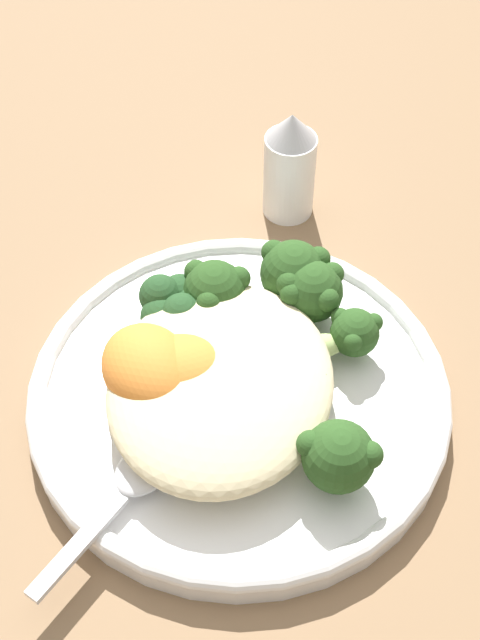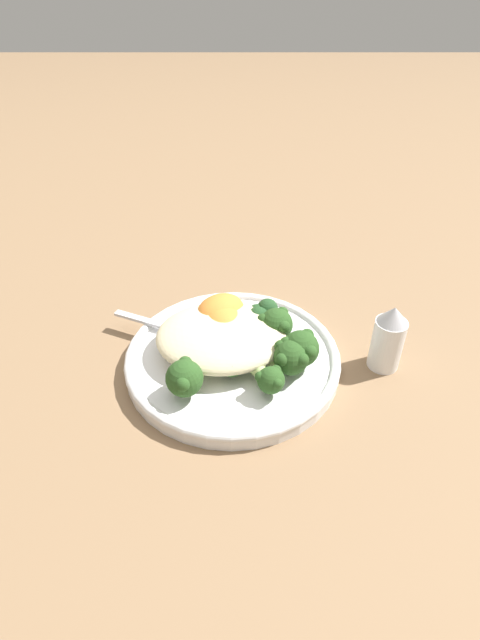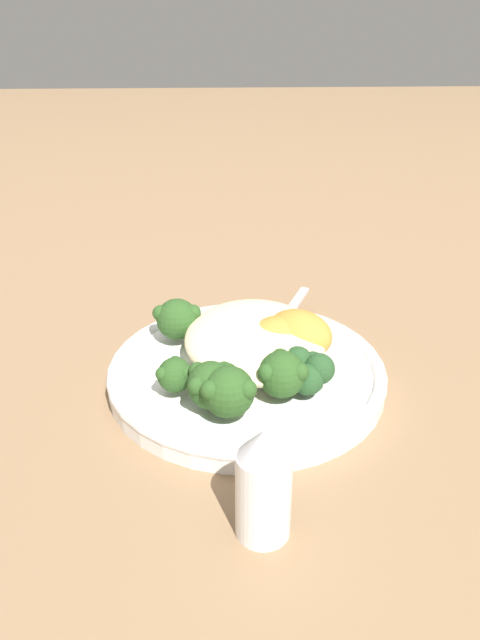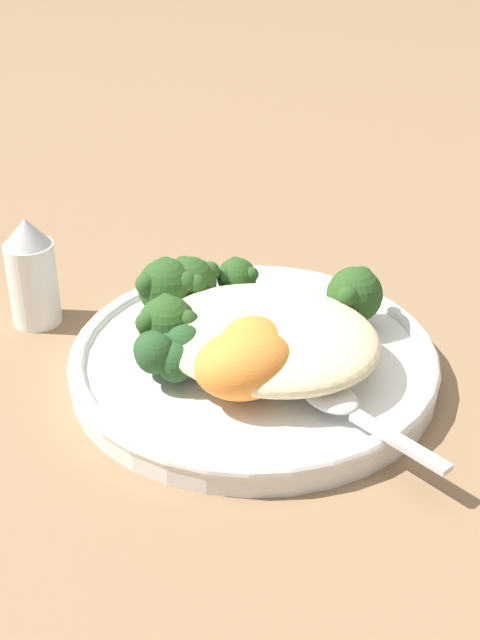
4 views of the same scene
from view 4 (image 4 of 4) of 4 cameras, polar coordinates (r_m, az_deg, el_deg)
ground_plane at (r=0.63m, az=1.24°, el=-3.03°), size 4.00×4.00×0.00m
plate at (r=0.61m, az=0.86°, el=-2.63°), size 0.25×0.25×0.02m
quinoa_mound at (r=0.59m, az=1.77°, el=-1.07°), size 0.15×0.13×0.03m
broccoli_stalk_0 at (r=0.63m, az=6.28°, el=1.02°), size 0.08×0.12×0.04m
broccoli_stalk_1 at (r=0.62m, az=1.89°, el=-0.01°), size 0.03×0.09×0.03m
broccoli_stalk_2 at (r=0.64m, az=0.06°, el=1.23°), size 0.08×0.11×0.03m
broccoli_stalk_3 at (r=0.64m, az=-2.58°, el=1.66°), size 0.11×0.08×0.04m
broccoli_stalk_4 at (r=0.63m, az=-3.62°, el=1.32°), size 0.13×0.07×0.04m
broccoli_stalk_5 at (r=0.60m, az=-3.93°, el=-0.52°), size 0.09×0.05×0.04m
sweet_potato_chunk_0 at (r=0.57m, az=0.77°, el=-1.98°), size 0.07×0.07×0.04m
sweet_potato_chunk_1 at (r=0.55m, az=0.31°, el=-2.87°), size 0.08×0.08×0.04m
kale_tuft at (r=0.58m, az=-4.62°, el=-1.99°), size 0.05×0.05×0.03m
spoon at (r=0.55m, az=6.62°, el=-5.44°), size 0.11×0.06×0.01m
salt_shaker at (r=0.68m, az=-13.19°, el=2.99°), size 0.04×0.04×0.09m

